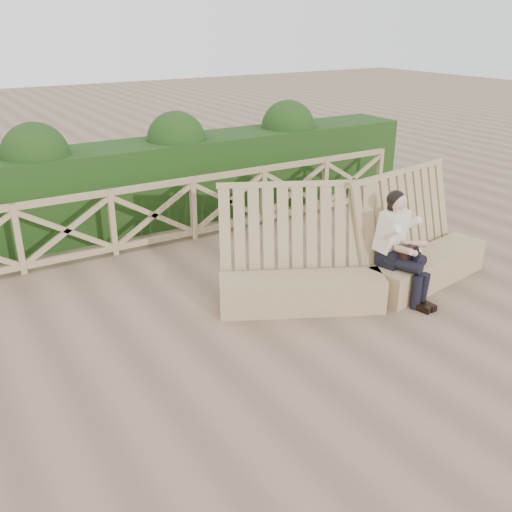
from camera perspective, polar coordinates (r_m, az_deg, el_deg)
ground at (r=6.98m, az=1.21°, el=-8.05°), size 60.00×60.00×0.00m
bench at (r=8.01m, az=10.88°, el=-1.03°), size 4.20×1.66×1.59m
woman at (r=7.83m, az=14.16°, el=1.24°), size 0.52×0.96×1.50m
guardrail at (r=9.62m, az=-10.16°, el=4.06°), size 10.10×0.09×1.10m
hedge at (r=10.64m, az=-12.69°, el=6.78°), size 12.00×1.20×1.50m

